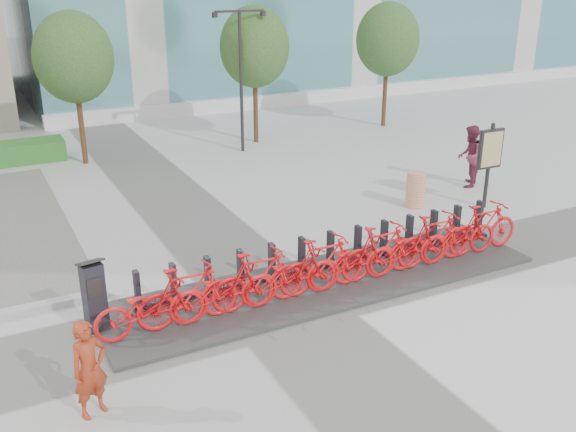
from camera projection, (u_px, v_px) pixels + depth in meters
name	position (u px, v px, depth m)	size (l,w,h in m)	color
ground	(278.00, 303.00, 12.93)	(120.00, 120.00, 0.00)	silver
tree_1	(73.00, 58.00, 20.95)	(2.60, 2.60, 5.10)	brown
tree_2	(254.00, 47.00, 23.72)	(2.60, 2.60, 5.10)	brown
tree_3	(388.00, 40.00, 26.28)	(2.60, 2.60, 5.10)	brown
streetlamp	(241.00, 65.00, 22.63)	(2.00, 0.20, 5.00)	black
dock_pad	(326.00, 282.00, 13.72)	(9.60, 2.40, 0.08)	#3A3A3A
dock_rail_posts	(332.00, 251.00, 14.13)	(8.74, 0.50, 0.85)	black
bike_0	(150.00, 306.00, 11.56)	(0.71, 2.05, 1.07)	red
bike_1	(188.00, 295.00, 11.84)	(0.56, 1.98, 1.19)	red
bike_2	(224.00, 289.00, 12.17)	(0.71, 2.05, 1.07)	red
bike_3	(259.00, 279.00, 12.46)	(0.56, 1.98, 1.19)	red
bike_4	(291.00, 274.00, 12.79)	(0.71, 2.05, 1.07)	red
bike_5	(323.00, 264.00, 13.07)	(0.56, 1.98, 1.19)	red
bike_6	(352.00, 260.00, 13.40)	(0.71, 2.05, 1.07)	red
bike_7	(381.00, 251.00, 13.69)	(0.56, 1.98, 1.19)	red
bike_8	(408.00, 247.00, 14.01)	(0.71, 2.05, 1.07)	red
bike_9	(434.00, 239.00, 14.30)	(0.56, 1.98, 1.19)	red
bike_10	(459.00, 236.00, 14.63)	(0.71, 2.05, 1.07)	red
bike_11	(483.00, 228.00, 14.91)	(0.56, 1.98, 1.19)	red
kiosk	(94.00, 295.00, 11.63)	(0.50, 0.44, 1.45)	black
worker_red	(90.00, 369.00, 9.46)	(0.58, 0.38, 1.58)	#9B2E16
pedestrian	(470.00, 156.00, 19.59)	(0.93, 0.72, 1.91)	#7A2C47
construction_barrel	(415.00, 190.00, 18.01)	(0.53, 0.53, 1.01)	#FA5F18
map_sign	(490.00, 152.00, 17.59)	(0.79, 0.14, 2.41)	black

